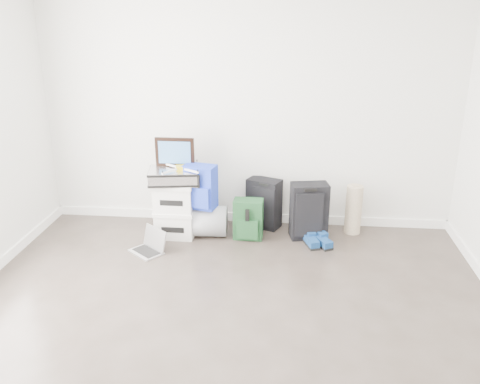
# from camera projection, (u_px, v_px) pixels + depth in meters

# --- Properties ---
(ground) EXTENTS (5.00, 5.00, 0.00)m
(ground) POSITION_uv_depth(u_px,v_px,m) (217.00, 362.00, 3.56)
(ground) COLOR #322A24
(ground) RESTS_ON ground
(room_envelope) EXTENTS (4.52, 5.02, 2.71)m
(room_envelope) POSITION_uv_depth(u_px,v_px,m) (213.00, 119.00, 2.98)
(room_envelope) COLOR silver
(room_envelope) RESTS_ON ground
(boxes_stack) EXTENTS (0.43, 0.35, 0.61)m
(boxes_stack) POSITION_uv_depth(u_px,v_px,m) (175.00, 209.00, 5.43)
(boxes_stack) COLOR silver
(boxes_stack) RESTS_ON ground
(briefcase) EXTENTS (0.55, 0.44, 0.14)m
(briefcase) POSITION_uv_depth(u_px,v_px,m) (174.00, 176.00, 5.30)
(briefcase) COLOR #B2B2B7
(briefcase) RESTS_ON boxes_stack
(painting) EXTENTS (0.41, 0.04, 0.31)m
(painting) POSITION_uv_depth(u_px,v_px,m) (175.00, 152.00, 5.31)
(painting) COLOR black
(painting) RESTS_ON briefcase
(drone) EXTENTS (0.44, 0.44, 0.05)m
(drone) POSITION_uv_depth(u_px,v_px,m) (180.00, 168.00, 5.24)
(drone) COLOR gold
(drone) RESTS_ON briefcase
(duffel_bag) EXTENTS (0.56, 0.36, 0.34)m
(duffel_bag) POSITION_uv_depth(u_px,v_px,m) (201.00, 221.00, 5.47)
(duffel_bag) COLOR #94989C
(duffel_bag) RESTS_ON ground
(blue_backpack) EXTENTS (0.37, 0.31, 0.46)m
(blue_backpack) POSITION_uv_depth(u_px,v_px,m) (200.00, 188.00, 5.31)
(blue_backpack) COLOR #1C2FB7
(blue_backpack) RESTS_ON duffel_bag
(large_suitcase) EXTENTS (0.41, 0.35, 0.56)m
(large_suitcase) POSITION_uv_depth(u_px,v_px,m) (264.00, 203.00, 5.65)
(large_suitcase) COLOR black
(large_suitcase) RESTS_ON ground
(green_backpack) EXTENTS (0.31, 0.24, 0.43)m
(green_backpack) POSITION_uv_depth(u_px,v_px,m) (248.00, 220.00, 5.39)
(green_backpack) COLOR #143921
(green_backpack) RESTS_ON ground
(carry_on) EXTENTS (0.42, 0.31, 0.60)m
(carry_on) POSITION_uv_depth(u_px,v_px,m) (309.00, 211.00, 5.38)
(carry_on) COLOR black
(carry_on) RESTS_ON ground
(shoes) EXTENTS (0.32, 0.28, 0.09)m
(shoes) POSITION_uv_depth(u_px,v_px,m) (317.00, 242.00, 5.27)
(shoes) COLOR black
(shoes) RESTS_ON ground
(rolled_rug) EXTENTS (0.18, 0.18, 0.54)m
(rolled_rug) POSITION_uv_depth(u_px,v_px,m) (354.00, 209.00, 5.50)
(rolled_rug) COLOR tan
(rolled_rug) RESTS_ON ground
(laptop) EXTENTS (0.40, 0.39, 0.23)m
(laptop) POSITION_uv_depth(u_px,v_px,m) (150.00, 246.00, 5.14)
(laptop) COLOR silver
(laptop) RESTS_ON ground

